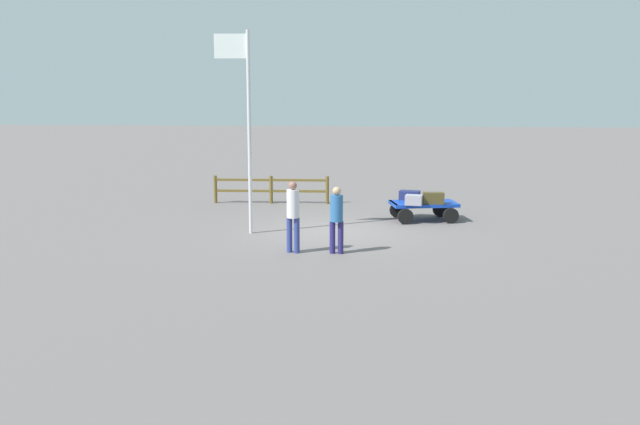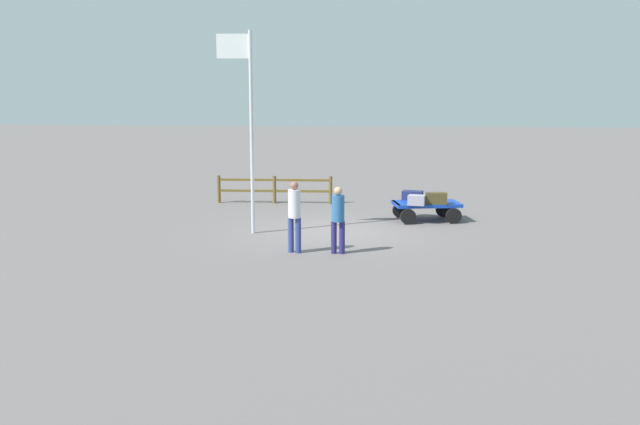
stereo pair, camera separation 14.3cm
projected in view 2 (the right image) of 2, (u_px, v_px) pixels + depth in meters
name	position (u px, v px, depth m)	size (l,w,h in m)	color
ground_plane	(335.00, 232.00, 19.86)	(120.00, 120.00, 0.00)	#665F5E
luggage_cart	(426.00, 207.00, 21.48)	(2.16, 1.62, 0.57)	#153AAF
suitcase_dark	(436.00, 198.00, 21.09)	(0.63, 0.35, 0.34)	#443C1F
suitcase_tan	(412.00, 195.00, 21.93)	(0.68, 0.50, 0.28)	navy
suitcase_navy	(417.00, 200.00, 20.92)	(0.55, 0.46, 0.29)	#8F8E9C
worker_lead	(338.00, 216.00, 17.03)	(0.34, 0.31, 1.64)	navy
worker_trailing	(294.00, 212.00, 17.13)	(0.39, 0.39, 1.76)	navy
flagpole	(247.00, 114.00, 19.12)	(0.96, 0.10, 5.52)	silver
wooden_fence	(274.00, 187.00, 24.77)	(4.07, 0.28, 0.97)	brown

